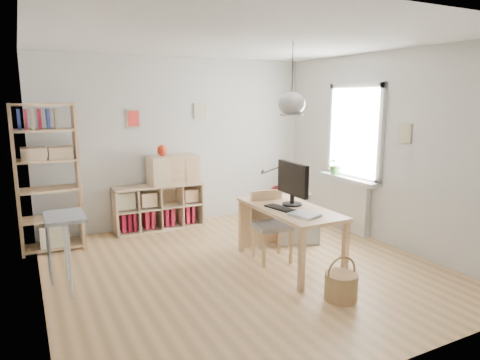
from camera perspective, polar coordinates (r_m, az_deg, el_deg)
name	(u,v)px	position (r m, az deg, el deg)	size (l,w,h in m)	color
ground	(244,268)	(5.38, 0.53, -11.69)	(4.50, 4.50, 0.00)	tan
room_shell	(292,104)	(5.12, 6.91, 10.09)	(4.50, 4.50, 4.50)	silver
window_unit	(355,132)	(6.77, 15.10, 6.18)	(0.07, 1.16, 1.46)	white
radiator	(350,206)	(6.93, 14.41, -3.34)	(0.10, 0.80, 0.80)	silver
windowsill	(349,179)	(6.80, 14.27, 0.12)	(0.22, 1.20, 0.06)	silver
desk	(289,214)	(5.31, 6.57, -4.57)	(0.70, 1.50, 0.75)	#D6B07B
cube_shelf	(157,210)	(6.96, -10.99, -3.99)	(1.40, 0.38, 0.72)	#D3B88B
tall_bookshelf	(47,172)	(6.27, -24.34, 0.97)	(0.80, 0.38, 2.00)	#D6B07B
side_table	(59,232)	(4.95, -23.01, -6.42)	(0.40, 0.55, 0.85)	gray
chair	(270,221)	(5.54, 4.04, -5.50)	(0.49, 0.49, 0.88)	gray
wicker_basket	(341,285)	(4.69, 13.33, -13.52)	(0.35, 0.34, 0.48)	olive
storage_chest	(295,226)	(6.37, 7.37, -6.11)	(0.81, 0.85, 0.64)	silver
monitor	(293,181)	(5.32, 7.03, -0.19)	(0.25, 0.62, 0.54)	black
keyboard	(280,208)	(5.19, 5.32, -3.74)	(0.15, 0.40, 0.02)	black
task_lamp	(271,177)	(5.77, 4.13, 0.37)	(0.36, 0.13, 0.39)	black
yarn_ball	(277,191)	(5.75, 4.91, -1.53)	(0.16, 0.16, 0.16)	#46090E
paper_tray	(304,215)	(4.91, 8.60, -4.59)	(0.25, 0.31, 0.03)	silver
drawer_chest	(173,170)	(6.86, -8.88, 1.39)	(0.78, 0.36, 0.45)	#D3B88B
red_vase	(162,151)	(6.77, -10.37, 3.88)	(0.15, 0.15, 0.18)	maroon
potted_plant	(336,164)	(6.98, 12.64, 2.05)	(0.29, 0.25, 0.32)	#316425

